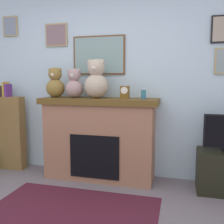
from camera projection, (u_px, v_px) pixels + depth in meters
back_wall at (103, 82)px, 3.65m from camera, size 5.20×0.15×2.60m
fireplace at (100, 138)px, 3.45m from camera, size 1.57×0.52×1.10m
bookshelf at (11, 131)px, 3.84m from camera, size 0.42×0.16×1.31m
area_rug at (74, 209)px, 2.65m from camera, size 1.74×0.97×0.01m
candle_jar at (144, 94)px, 3.21m from camera, size 0.06×0.06×0.11m
mantel_clock at (125, 92)px, 3.27m from camera, size 0.11×0.08×0.16m
teddy_bear_cream at (55, 84)px, 3.50m from camera, size 0.25×0.25×0.41m
teddy_bear_tan at (74, 85)px, 3.43m from camera, size 0.24×0.24×0.39m
teddy_bear_grey at (96, 81)px, 3.35m from camera, size 0.32×0.32×0.51m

